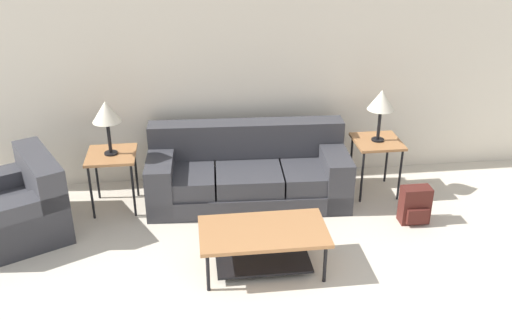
# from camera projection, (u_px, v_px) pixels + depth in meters

# --- Properties ---
(wall_back) EXTENTS (8.51, 0.06, 2.60)m
(wall_back) POSITION_uv_depth(u_px,v_px,m) (245.00, 71.00, 6.44)
(wall_back) COLOR silver
(wall_back) RESTS_ON ground_plane
(couch) EXTENTS (2.21, 0.97, 0.82)m
(couch) POSITION_uv_depth(u_px,v_px,m) (248.00, 174.00, 6.32)
(couch) COLOR #38383D
(couch) RESTS_ON ground_plane
(armchair) EXTENTS (1.23, 1.28, 0.80)m
(armchair) POSITION_uv_depth(u_px,v_px,m) (18.00, 208.00, 5.67)
(armchair) COLOR #38383D
(armchair) RESTS_ON ground_plane
(coffee_table) EXTENTS (1.14, 0.63, 0.42)m
(coffee_table) POSITION_uv_depth(u_px,v_px,m) (263.00, 240.00, 5.11)
(coffee_table) COLOR #A87042
(coffee_table) RESTS_ON ground_plane
(side_table_left) EXTENTS (0.51, 0.52, 0.64)m
(side_table_left) POSITION_uv_depth(u_px,v_px,m) (112.00, 160.00, 6.03)
(side_table_left) COLOR #A87042
(side_table_left) RESTS_ON ground_plane
(side_table_right) EXTENTS (0.51, 0.52, 0.64)m
(side_table_right) POSITION_uv_depth(u_px,v_px,m) (377.00, 146.00, 6.35)
(side_table_right) COLOR #A87042
(side_table_right) RESTS_ON ground_plane
(table_lamp_left) EXTENTS (0.30, 0.30, 0.59)m
(table_lamp_left) POSITION_uv_depth(u_px,v_px,m) (106.00, 113.00, 5.80)
(table_lamp_left) COLOR black
(table_lamp_left) RESTS_ON side_table_left
(table_lamp_right) EXTENTS (0.30, 0.30, 0.59)m
(table_lamp_right) POSITION_uv_depth(u_px,v_px,m) (381.00, 101.00, 6.12)
(table_lamp_right) COLOR black
(table_lamp_right) RESTS_ON side_table_right
(backpack) EXTENTS (0.30, 0.24, 0.40)m
(backpack) POSITION_uv_depth(u_px,v_px,m) (415.00, 205.00, 5.90)
(backpack) COLOR #4C1E19
(backpack) RESTS_ON ground_plane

